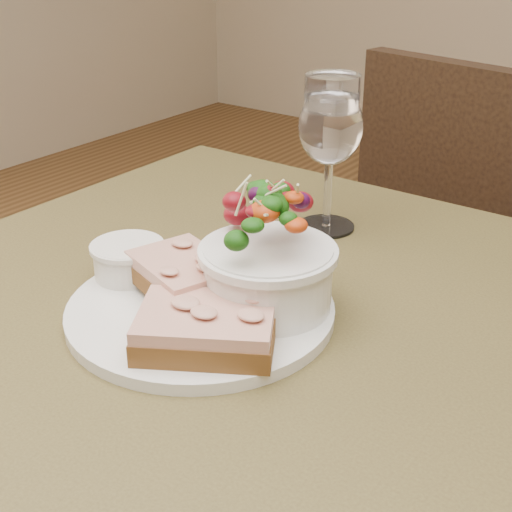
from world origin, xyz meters
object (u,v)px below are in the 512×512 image
Objects in this scene: salad_bowl at (268,249)px; wine_glass at (330,131)px; sandwich_front at (206,328)px; ramekin at (128,258)px; sandwich_back at (183,273)px; cafe_table at (248,401)px; chair_far at (490,366)px; dinner_plate at (201,310)px.

wine_glass is at bearing 106.67° from salad_bowl.
sandwich_front is 0.10m from salad_bowl.
ramekin is 0.56× the size of salad_bowl.
sandwich_back is 0.07m from ramekin.
sandwich_front is 0.09m from sandwich_back.
sandwich_back reaches higher than cafe_table.
sandwich_front is at bearing 99.14° from chair_far.
dinner_plate is (-0.04, -0.02, 0.11)m from cafe_table.
ramekin is at bearing -166.84° from salad_bowl.
salad_bowl is (-0.03, -0.73, 0.53)m from chair_far.
cafe_table is at bearing -135.12° from salad_bowl.
sandwich_back is (-0.11, -0.76, 0.49)m from chair_far.
wine_glass is (0.09, 0.25, 0.09)m from ramekin.
sandwich_back is 0.70× the size of wine_glass.
dinner_plate is 2.05× the size of salad_bowl.
dinner_plate is 1.49× the size of wine_glass.
ramekin is (-0.14, -0.02, 0.13)m from cafe_table.
dinner_plate is at bearing 95.33° from chair_far.
chair_far is 6.09× the size of sandwich_front.
wine_glass is (-0.09, -0.51, 0.58)m from chair_far.
cafe_table is at bearing 98.08° from chair_far.
chair_far is 7.31× the size of sandwich_back.
dinner_plate is at bearing 5.08° from sandwich_back.
sandwich_front is at bearing -78.57° from wine_glass.
salad_bowl reaches higher than sandwich_back.
wine_glass reaches higher than chair_far.
dinner_plate is 2.12× the size of sandwich_back.
chair_far is 3.46× the size of dinner_plate.
ramekin is at bearing -109.34° from wine_glass.
wine_glass is (-0.06, 0.22, 0.05)m from salad_bowl.
cafe_table is 5.41× the size of sandwich_front.
salad_bowl is 0.23m from wine_glass.
wine_glass reaches higher than sandwich_front.
cafe_table is 0.17m from salad_bowl.
sandwich_front is (0.01, -0.07, 0.13)m from cafe_table.
dinner_plate reaches higher than cafe_table.
sandwich_front is at bearing -19.21° from ramekin.
sandwich_front is at bearing -81.44° from cafe_table.
wine_glass is (-0.01, 0.25, 0.12)m from dinner_plate.
cafe_table is 0.15m from sandwich_front.
sandwich_front reaches higher than cafe_table.
dinner_plate is (-0.08, -0.76, 0.46)m from chair_far.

